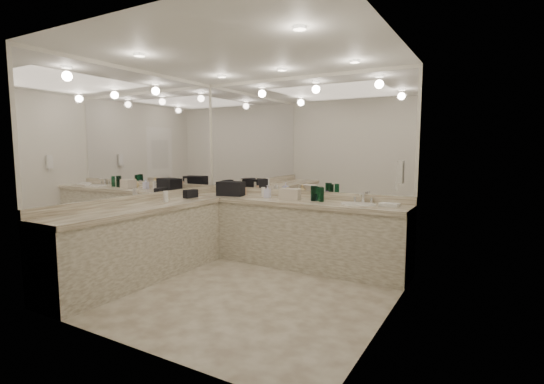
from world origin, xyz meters
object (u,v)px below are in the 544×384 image
Objects in this scene: cream_cosmetic_case at (290,194)px; soap_bottle_b at (267,191)px; sink at (358,205)px; wall_phone at (401,172)px; black_toiletry_bag at (231,188)px; soap_bottle_c at (288,193)px; hand_towel at (389,205)px; soap_bottle_a at (242,187)px.

soap_bottle_b reaches higher than cream_cosmetic_case.
wall_phone is at bearing -39.57° from sink.
black_toiletry_bag is (-2.52, 0.46, -0.34)m from wall_phone.
wall_phone is (0.61, -0.50, 0.46)m from sink.
soap_bottle_b is at bearing -172.19° from soap_bottle_c.
soap_bottle_c is (-1.62, 0.56, -0.37)m from wall_phone.
hand_towel is 0.94× the size of soap_bottle_a.
wall_phone is at bearing -26.94° from cream_cosmetic_case.
wall_phone is 0.89× the size of cream_cosmetic_case.
soap_bottle_a is (-2.19, 0.05, 0.10)m from hand_towel.
wall_phone is 1.01× the size of soap_bottle_a.
wall_phone is 1.07× the size of hand_towel.
cream_cosmetic_case reaches higher than hand_towel.
soap_bottle_b is at bearing 179.39° from sink.
hand_towel is at bearing -1.42° from soap_bottle_a.
cream_cosmetic_case reaches higher than sink.
cream_cosmetic_case is (0.98, -0.00, -0.03)m from black_toiletry_bag.
black_toiletry_bag is at bearing -133.11° from soap_bottle_a.
cream_cosmetic_case is at bearing -0.11° from black_toiletry_bag.
hand_towel reaches higher than sink.
soap_bottle_b is (-0.38, 0.05, 0.01)m from cream_cosmetic_case.
cream_cosmetic_case is at bearing -177.25° from hand_towel.
black_toiletry_bag is at bearing -174.20° from soap_bottle_c.
cream_cosmetic_case is (-1.54, 0.46, -0.37)m from wall_phone.
soap_bottle_c reaches higher than hand_towel.
sink is 1.02m from soap_bottle_c.
soap_bottle_b is at bearing 162.06° from cream_cosmetic_case.
wall_phone reaches higher than hand_towel.
soap_bottle_a is (0.11, 0.12, 0.01)m from black_toiletry_bag.
sink is 1.97× the size of hand_towel.
soap_bottle_a is at bearing 178.24° from soap_bottle_c.
wall_phone reaches higher than sink.
soap_bottle_b is at bearing -179.61° from hand_towel.
cream_cosmetic_case is at bearing -177.72° from sink.
cream_cosmetic_case is 1.51× the size of soap_bottle_b.
black_toiletry_bag reaches higher than soap_bottle_b.
sink is 1.92m from black_toiletry_bag.
sink is 1.85× the size of soap_bottle_a.
hand_towel is at bearing -1.23° from soap_bottle_c.
black_toiletry_bag is (-1.92, -0.04, 0.11)m from sink.
sink is 1.33m from soap_bottle_b.
soap_bottle_c is at bearing 119.81° from cream_cosmetic_case.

